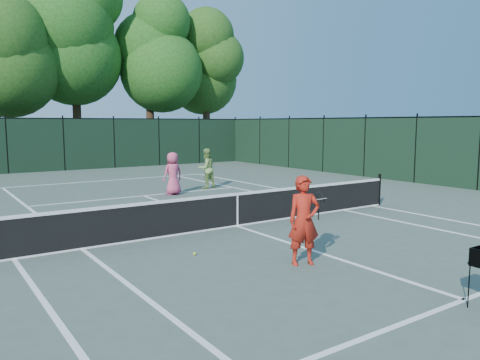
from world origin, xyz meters
TOP-DOWN VIEW (x-y plane):
  - ground at (0.00, 0.00)m, footprint 90.00×90.00m
  - sideline_doubles_left at (-5.49, 0.00)m, footprint 0.10×23.77m
  - sideline_doubles_right at (5.49, 0.00)m, footprint 0.10×23.77m
  - sideline_singles_left at (-4.12, 0.00)m, footprint 0.10×23.77m
  - sideline_singles_right at (4.12, 0.00)m, footprint 0.10×23.77m
  - baseline_far at (0.00, 11.88)m, footprint 10.97×0.10m
  - service_line_near at (0.00, -6.40)m, footprint 8.23×0.10m
  - service_line_far at (0.00, 6.40)m, footprint 8.23×0.10m
  - center_service_line at (0.00, 0.00)m, footprint 0.10×12.80m
  - tennis_net at (0.00, 0.00)m, footprint 11.69×0.09m
  - fence_far at (0.00, 18.00)m, footprint 24.00×0.05m
  - fence_right at (12.00, 0.00)m, footprint 0.05×36.00m
  - tree_3 at (2.00, 22.30)m, footprint 7.00×7.00m
  - tree_4 at (7.00, 21.60)m, footprint 6.20×6.20m
  - tree_5 at (12.00, 22.10)m, footprint 5.80×5.80m
  - coach at (-0.83, -3.56)m, footprint 1.07×0.62m
  - player_pink at (1.08, 6.04)m, footprint 0.86×0.61m
  - player_green at (3.06, 6.86)m, footprint 0.90×0.74m
  - loose_ball_midcourt at (-2.30, -1.81)m, footprint 0.07×0.07m

SIDE VIEW (x-z plane):
  - ground at x=0.00m, z-range 0.00..0.00m
  - sideline_doubles_left at x=-5.49m, z-range 0.00..0.01m
  - sideline_doubles_right at x=5.49m, z-range 0.00..0.01m
  - sideline_singles_left at x=-4.12m, z-range 0.00..0.01m
  - sideline_singles_right at x=4.12m, z-range 0.00..0.01m
  - baseline_far at x=0.00m, z-range 0.00..0.01m
  - service_line_near at x=0.00m, z-range 0.00..0.01m
  - service_line_far at x=0.00m, z-range 0.00..0.01m
  - center_service_line at x=0.00m, z-range 0.00..0.01m
  - loose_ball_midcourt at x=-2.30m, z-range 0.00..0.07m
  - tennis_net at x=0.00m, z-range -0.05..1.01m
  - player_pink at x=1.08m, z-range 0.00..1.65m
  - player_green at x=3.06m, z-range 0.00..1.69m
  - coach at x=-0.83m, z-range 0.00..1.76m
  - fence_far at x=0.00m, z-range 0.00..3.00m
  - fence_right at x=12.00m, z-range 0.00..3.00m
  - tree_5 at x=12.00m, z-range 1.59..13.82m
  - tree_4 at x=7.00m, z-range 1.66..14.63m
  - tree_3 at x=2.00m, z-range 1.78..16.23m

